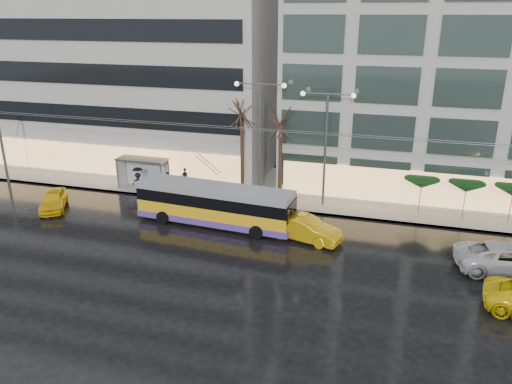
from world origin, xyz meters
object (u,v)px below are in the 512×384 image
at_px(trolleybus, 215,206).
at_px(street_lamp_near, 260,125).
at_px(taxi_a, 53,200).
at_px(bus_shelter, 140,166).

bearing_deg(trolleybus, street_lamp_near, 73.57).
distance_m(trolleybus, taxi_a, 12.76).
bearing_deg(taxi_a, street_lamp_near, -5.92).
distance_m(trolleybus, street_lamp_near, 7.41).
relative_size(trolleybus, street_lamp_near, 1.25).
distance_m(bus_shelter, street_lamp_near, 11.14).
xyz_separation_m(bus_shelter, street_lamp_near, (10.38, 0.11, 4.03)).
relative_size(bus_shelter, taxi_a, 0.98).
relative_size(street_lamp_near, taxi_a, 2.11).
distance_m(bus_shelter, taxi_a, 7.41).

